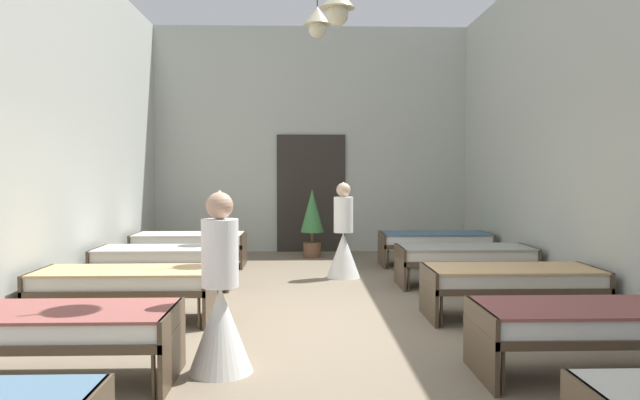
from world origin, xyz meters
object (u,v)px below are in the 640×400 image
(bed_left_row_4, at_px, (190,241))
(potted_plant, at_px, (312,217))
(bed_left_row_2, at_px, (124,282))
(nurse_near_aisle, at_px, (343,243))
(nurse_mid_aisle, at_px, (220,308))
(bed_right_row_1, at_px, (597,322))
(bed_right_row_2, at_px, (512,279))
(bed_left_row_1, at_px, (51,327))
(bed_left_row_3, at_px, (164,257))
(bed_right_row_4, at_px, (435,240))
(bed_right_row_3, at_px, (465,255))

(bed_left_row_4, bearing_deg, potted_plant, 26.07)
(bed_left_row_2, relative_size, nurse_near_aisle, 1.28)
(bed_left_row_4, height_order, nurse_mid_aisle, nurse_mid_aisle)
(bed_right_row_1, bearing_deg, bed_right_row_2, 90.00)
(bed_left_row_1, relative_size, bed_left_row_3, 1.00)
(bed_left_row_2, xyz_separation_m, potted_plant, (2.14, 4.85, 0.33))
(bed_right_row_4, height_order, potted_plant, potted_plant)
(bed_left_row_2, bearing_deg, nurse_near_aisle, 45.74)
(bed_left_row_2, xyz_separation_m, bed_right_row_4, (4.27, 3.80, 0.00))
(bed_left_row_4, bearing_deg, bed_left_row_3, -90.00)
(nurse_mid_aisle, bearing_deg, bed_left_row_3, -124.21)
(bed_right_row_2, height_order, nurse_near_aisle, nurse_near_aisle)
(bed_left_row_3, bearing_deg, bed_right_row_2, -23.99)
(bed_right_row_3, xyz_separation_m, potted_plant, (-2.13, 2.95, 0.33))
(bed_right_row_3, bearing_deg, bed_left_row_4, 156.01)
(bed_right_row_3, xyz_separation_m, nurse_near_aisle, (-1.69, 0.75, 0.09))
(bed_left_row_1, height_order, potted_plant, potted_plant)
(nurse_near_aisle, bearing_deg, bed_left_row_2, 15.71)
(bed_right_row_3, relative_size, bed_right_row_4, 1.00)
(bed_left_row_4, relative_size, bed_right_row_4, 1.00)
(bed_right_row_3, bearing_deg, nurse_near_aisle, 156.00)
(bed_right_row_3, xyz_separation_m, bed_left_row_4, (-4.27, 1.90, 0.00))
(nurse_near_aisle, bearing_deg, bed_right_row_4, -175.76)
(bed_right_row_3, bearing_deg, bed_left_row_3, 180.00)
(potted_plant, bearing_deg, bed_left_row_1, -107.61)
(bed_left_row_1, xyz_separation_m, nurse_mid_aisle, (1.27, 0.22, 0.09))
(potted_plant, bearing_deg, bed_right_row_4, -26.22)
(nurse_mid_aisle, bearing_deg, nurse_near_aisle, -160.58)
(bed_right_row_4, relative_size, nurse_mid_aisle, 1.28)
(nurse_mid_aisle, bearing_deg, bed_right_row_2, 155.57)
(bed_left_row_3, xyz_separation_m, nurse_mid_aisle, (1.27, -3.58, 0.09))
(nurse_near_aisle, height_order, nurse_mid_aisle, same)
(bed_right_row_4, bearing_deg, bed_left_row_1, -126.84)
(bed_right_row_1, height_order, bed_right_row_2, same)
(nurse_mid_aisle, bearing_deg, bed_left_row_2, -106.68)
(bed_right_row_3, bearing_deg, potted_plant, 125.82)
(bed_left_row_3, relative_size, nurse_mid_aisle, 1.28)
(bed_left_row_4, height_order, bed_right_row_4, same)
(bed_left_row_4, bearing_deg, bed_left_row_2, -90.00)
(nurse_mid_aisle, bearing_deg, bed_right_row_1, 122.13)
(bed_right_row_3, bearing_deg, bed_left_row_2, -156.01)
(bed_left_row_2, distance_m, potted_plant, 5.31)
(bed_right_row_1, xyz_separation_m, bed_right_row_2, (0.00, 1.90, 0.00))
(bed_left_row_3, bearing_deg, bed_right_row_4, 23.99)
(bed_left_row_2, distance_m, bed_right_row_2, 4.27)
(bed_right_row_3, bearing_deg, bed_left_row_1, -138.34)
(bed_right_row_1, distance_m, bed_left_row_4, 7.12)
(bed_right_row_4, bearing_deg, bed_right_row_3, -90.00)
(bed_right_row_1, bearing_deg, bed_left_row_3, 138.34)
(bed_right_row_1, bearing_deg, bed_left_row_1, 180.00)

